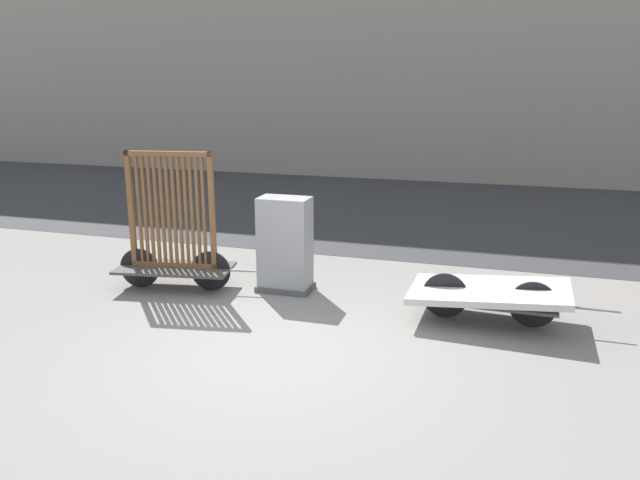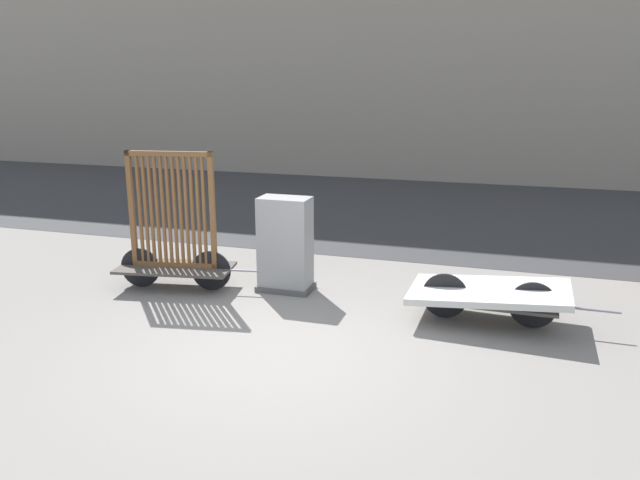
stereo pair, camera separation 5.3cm
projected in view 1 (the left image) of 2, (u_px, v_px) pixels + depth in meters
The scene contains 5 objects.
ground_plane at pixel (279, 352), 7.03m from camera, with size 60.00×60.00×0.00m, color gray.
road_strip at pixel (401, 209), 14.56m from camera, with size 56.00×8.44×0.01m.
bike_cart_with_bedframe at pixel (174, 242), 8.96m from camera, with size 2.38×1.01×2.01m.
bike_cart_with_mattress at pixel (489, 293), 7.81m from camera, with size 2.51×1.12×0.58m.
utility_cabinet at pixel (285, 247), 8.92m from camera, with size 0.78×0.49×1.37m.
Camera 1 is at (2.32, -6.07, 3.02)m, focal length 35.00 mm.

